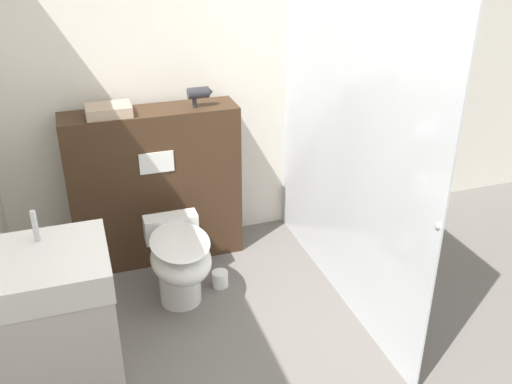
# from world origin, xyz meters

# --- Properties ---
(wall_back) EXTENTS (8.00, 0.06, 2.50)m
(wall_back) POSITION_xyz_m (0.00, 2.03, 1.25)
(wall_back) COLOR silver
(wall_back) RESTS_ON ground_plane
(partition_panel) EXTENTS (1.13, 0.30, 1.08)m
(partition_panel) POSITION_xyz_m (-0.44, 1.80, 0.54)
(partition_panel) COLOR #3D2819
(partition_panel) RESTS_ON ground_plane
(shower_glass) EXTENTS (0.04, 1.92, 2.02)m
(shower_glass) POSITION_xyz_m (0.57, 1.04, 1.01)
(shower_glass) COLOR silver
(shower_glass) RESTS_ON ground_plane
(toilet) EXTENTS (0.36, 0.60, 0.51)m
(toilet) POSITION_xyz_m (-0.41, 1.19, 0.31)
(toilet) COLOR white
(toilet) RESTS_ON ground_plane
(sink_vanity) EXTENTS (0.55, 0.47, 1.11)m
(sink_vanity) POSITION_xyz_m (-1.11, 0.41, 0.49)
(sink_vanity) COLOR beige
(sink_vanity) RESTS_ON ground_plane
(hair_drier) EXTENTS (0.16, 0.07, 0.13)m
(hair_drier) POSITION_xyz_m (-0.11, 1.76, 1.17)
(hair_drier) COLOR #2D2D33
(hair_drier) RESTS_ON partition_panel
(folded_towel) EXTENTS (0.28, 0.20, 0.07)m
(folded_towel) POSITION_xyz_m (-0.69, 1.77, 1.11)
(folded_towel) COLOR tan
(folded_towel) RESTS_ON partition_panel
(spare_toilet_roll) EXTENTS (0.11, 0.11, 0.10)m
(spare_toilet_roll) POSITION_xyz_m (-0.13, 1.30, 0.05)
(spare_toilet_roll) COLOR white
(spare_toilet_roll) RESTS_ON ground_plane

